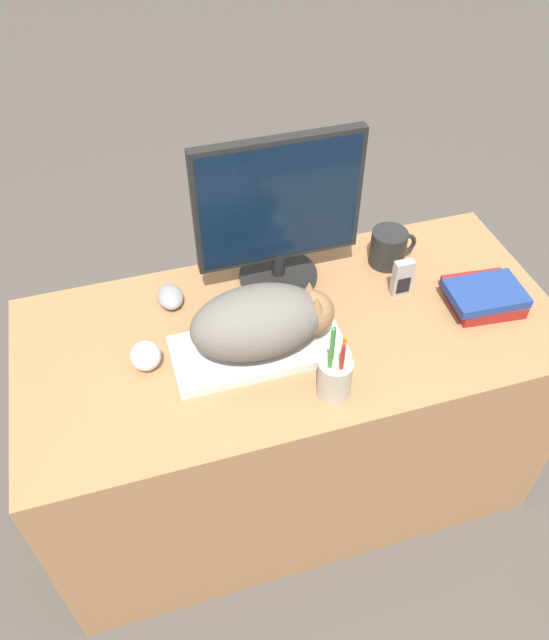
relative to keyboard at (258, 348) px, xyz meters
name	(u,v)px	position (x,y,z in m)	size (l,w,h in m)	color
ground_plane	(321,566)	(0.10, -0.27, -0.72)	(12.00, 12.00, 0.00)	#4C4742
desk	(290,413)	(0.10, 0.05, -0.36)	(1.36, 0.63, 0.70)	#9E7047
keyboard	(258,348)	(0.00, 0.00, 0.00)	(0.41, 0.18, 0.02)	silver
cat	(264,320)	(0.02, 0.00, 0.09)	(0.34, 0.19, 0.16)	#66605B
monitor	(279,211)	(0.13, 0.24, 0.21)	(0.43, 0.21, 0.42)	black
computer_mouse	(170,297)	(-0.17, 0.23, 0.01)	(0.07, 0.09, 0.04)	gray
coffee_mug	(389,247)	(0.44, 0.22, 0.04)	(0.13, 0.10, 0.10)	black
pen_cup	(335,377)	(0.13, -0.17, 0.04)	(0.08, 0.08, 0.22)	#B2A893
baseball	(146,356)	(-0.26, 0.03, 0.02)	(0.07, 0.07, 0.07)	silver
phone	(402,278)	(0.42, 0.09, 0.04)	(0.05, 0.03, 0.11)	#99999E
book_stack	(484,295)	(0.60, 0.00, 0.02)	(0.20, 0.18, 0.06)	maroon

